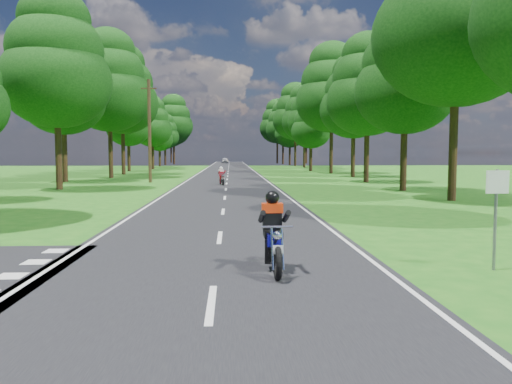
{
  "coord_description": "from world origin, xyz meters",
  "views": [
    {
      "loc": [
        0.3,
        -11.47,
        2.32
      ],
      "look_at": [
        1.09,
        4.0,
        1.1
      ],
      "focal_mm": 35.0,
      "sensor_mm": 36.0,
      "label": 1
    }
  ],
  "objects": [
    {
      "name": "distant_car",
      "position": [
        -0.98,
        101.8,
        0.66
      ],
      "size": [
        1.57,
        3.79,
        1.29
      ],
      "primitive_type": "imported",
      "rotation": [
        0.0,
        0.0,
        0.01
      ],
      "color": "#AFB0B6",
      "rests_on": "main_road"
    },
    {
      "name": "road_sign",
      "position": [
        5.5,
        -2.01,
        1.34
      ],
      "size": [
        0.45,
        0.07,
        2.0
      ],
      "color": "slate",
      "rests_on": "ground"
    },
    {
      "name": "treeline",
      "position": [
        1.43,
        60.06,
        8.25
      ],
      "size": [
        40.0,
        115.35,
        14.78
      ],
      "color": "black",
      "rests_on": "ground"
    },
    {
      "name": "telegraph_pole",
      "position": [
        -6.0,
        28.0,
        4.07
      ],
      "size": [
        1.2,
        0.26,
        8.0
      ],
      "color": "#382616",
      "rests_on": "ground"
    },
    {
      "name": "ground",
      "position": [
        0.0,
        0.0,
        0.0
      ],
      "size": [
        160.0,
        160.0,
        0.0
      ],
      "primitive_type": "plane",
      "color": "#1B5C15",
      "rests_on": "ground"
    },
    {
      "name": "rider_near_blue",
      "position": [
        1.13,
        -1.86,
        0.8
      ],
      "size": [
        0.65,
        1.88,
        1.56
      ],
      "primitive_type": null,
      "rotation": [
        0.0,
        0.0,
        0.01
      ],
      "color": "#100D95",
      "rests_on": "main_road"
    },
    {
      "name": "main_road",
      "position": [
        0.0,
        50.0,
        0.01
      ],
      "size": [
        7.0,
        140.0,
        0.02
      ],
      "primitive_type": "cube",
      "color": "black",
      "rests_on": "ground"
    },
    {
      "name": "road_markings",
      "position": [
        -0.14,
        48.13,
        0.02
      ],
      "size": [
        7.4,
        140.0,
        0.01
      ],
      "color": "silver",
      "rests_on": "main_road"
    },
    {
      "name": "rider_far_red",
      "position": [
        -0.35,
        24.43,
        0.68
      ],
      "size": [
        0.78,
        1.65,
        1.33
      ],
      "primitive_type": null,
      "rotation": [
        0.0,
        0.0,
        0.16
      ],
      "color": "maroon",
      "rests_on": "main_road"
    }
  ]
}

